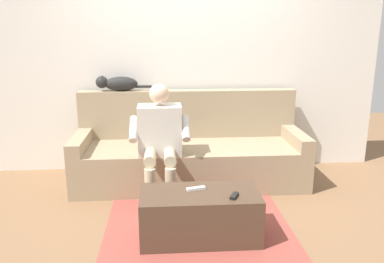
# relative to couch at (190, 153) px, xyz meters

# --- Properties ---
(ground_plane) EXTENTS (8.00, 8.00, 0.00)m
(ground_plane) POSITION_rel_couch_xyz_m (0.00, 0.74, -0.30)
(ground_plane) COLOR #846042
(back_wall) EXTENTS (4.40, 0.06, 2.61)m
(back_wall) POSITION_rel_couch_xyz_m (0.00, -0.47, 1.00)
(back_wall) COLOR silver
(back_wall) RESTS_ON ground
(couch) EXTENTS (2.39, 0.84, 0.94)m
(couch) POSITION_rel_couch_xyz_m (0.00, 0.00, 0.00)
(couch) COLOR #9E896B
(couch) RESTS_ON ground
(coffee_table) EXTENTS (0.92, 0.46, 0.38)m
(coffee_table) POSITION_rel_couch_xyz_m (0.00, 1.22, -0.11)
(coffee_table) COLOR #4C3828
(coffee_table) RESTS_ON ground
(person_solo_seated) EXTENTS (0.57, 0.60, 1.10)m
(person_solo_seated) POSITION_rel_couch_xyz_m (0.31, 0.42, 0.31)
(person_solo_seated) COLOR beige
(person_solo_seated) RESTS_ON ground
(cat_on_backrest) EXTENTS (0.60, 0.14, 0.17)m
(cat_on_backrest) POSITION_rel_couch_xyz_m (0.77, -0.28, 0.72)
(cat_on_backrest) COLOR black
(cat_on_backrest) RESTS_ON couch
(remote_black) EXTENTS (0.09, 0.12, 0.02)m
(remote_black) POSITION_rel_couch_xyz_m (-0.25, 1.33, 0.09)
(remote_black) COLOR black
(remote_black) RESTS_ON coffee_table
(remote_white) EXTENTS (0.15, 0.07, 0.02)m
(remote_white) POSITION_rel_couch_xyz_m (0.03, 1.17, 0.09)
(remote_white) COLOR white
(remote_white) RESTS_ON coffee_table
(floor_rug) EXTENTS (1.53, 1.50, 0.01)m
(floor_rug) POSITION_rel_couch_xyz_m (0.00, 1.07, -0.30)
(floor_rug) COLOR #9E473D
(floor_rug) RESTS_ON ground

